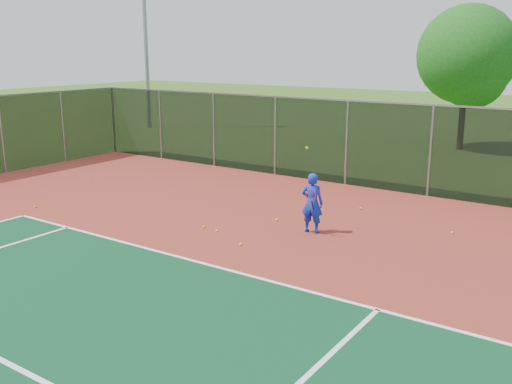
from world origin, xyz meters
TOP-DOWN VIEW (x-y plane):
  - ground at (0.00, 0.00)m, footprint 120.00×120.00m
  - court_apron at (0.00, 2.00)m, footprint 30.00×20.00m
  - fence_back at (0.00, 12.00)m, footprint 30.00×0.06m
  - tennis_player at (-1.29, 6.41)m, footprint 0.64×0.65m
  - practice_ball_0 at (-1.14, 9.23)m, footprint 0.07×0.07m
  - practice_ball_1 at (-2.61, 6.75)m, footprint 0.07×0.07m
  - practice_ball_2 at (1.84, 8.38)m, footprint 0.07×0.07m
  - practice_ball_3 at (-3.90, 5.08)m, footprint 0.07×0.07m
  - practice_ball_4 at (-9.50, 3.77)m, footprint 0.07×0.07m
  - practice_ball_6 at (-2.23, 4.47)m, footprint 0.07×0.07m
  - practice_ball_7 at (-3.39, 5.02)m, footprint 0.07×0.07m
  - floodlight_nw at (-19.83, 19.21)m, footprint 0.90×0.40m
  - tree_back_left at (-1.55, 21.89)m, footprint 4.66×4.66m

SIDE VIEW (x-z plane):
  - ground at x=0.00m, z-range 0.00..0.00m
  - court_apron at x=0.00m, z-range 0.00..0.02m
  - practice_ball_0 at x=-1.14m, z-range 0.02..0.09m
  - practice_ball_1 at x=-2.61m, z-range 0.02..0.09m
  - practice_ball_2 at x=1.84m, z-range 0.02..0.09m
  - practice_ball_3 at x=-3.90m, z-range 0.02..0.09m
  - practice_ball_4 at x=-9.50m, z-range 0.02..0.09m
  - practice_ball_6 at x=-2.23m, z-range 0.02..0.09m
  - practice_ball_7 at x=-3.39m, z-range 0.02..0.09m
  - tennis_player at x=-1.29m, z-range -0.31..1.97m
  - fence_back at x=0.00m, z-range 0.05..3.08m
  - tree_back_left at x=-1.55m, z-range 0.87..7.71m
  - floodlight_nw at x=-19.83m, z-range 0.78..13.49m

